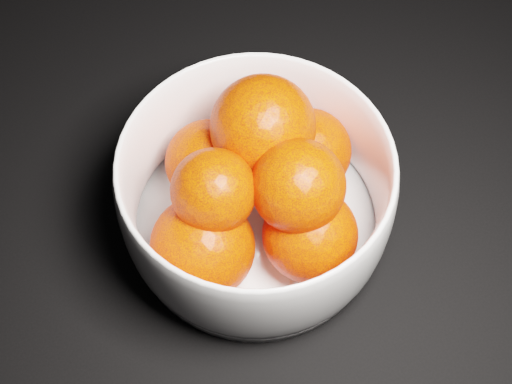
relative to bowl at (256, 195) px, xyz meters
name	(u,v)px	position (x,y,z in m)	size (l,w,h in m)	color
bowl	(256,195)	(0.00, 0.00, 0.00)	(0.24, 0.24, 0.12)	white
orange_pile	(258,185)	(0.00, 0.00, 0.01)	(0.21, 0.18, 0.14)	#F32D02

